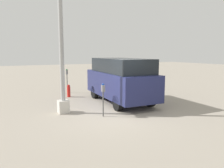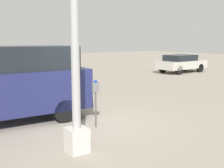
# 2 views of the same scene
# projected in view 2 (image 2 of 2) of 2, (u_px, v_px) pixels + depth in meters

# --- Properties ---
(ground_plane) EXTENTS (80.00, 80.00, 0.00)m
(ground_plane) POSITION_uv_depth(u_px,v_px,m) (89.00, 121.00, 8.58)
(ground_plane) COLOR gray
(parking_meter_near) EXTENTS (0.21, 0.14, 1.37)m
(parking_meter_near) POSITION_uv_depth(u_px,v_px,m) (96.00, 92.00, 7.86)
(parking_meter_near) COLOR #4C4C4C
(parking_meter_near) RESTS_ON ground
(lamp_post) EXTENTS (0.44, 0.44, 6.49)m
(lamp_post) POSITION_uv_depth(u_px,v_px,m) (75.00, 43.00, 5.86)
(lamp_post) COLOR beige
(lamp_post) RESTS_ON ground
(parked_van) EXTENTS (4.93, 2.21, 2.28)m
(parked_van) POSITION_uv_depth(u_px,v_px,m) (6.00, 82.00, 8.26)
(parked_van) COLOR navy
(parked_van) RESTS_ON ground
(car_distant) EXTENTS (4.16, 1.92, 1.35)m
(car_distant) POSITION_uv_depth(u_px,v_px,m) (181.00, 63.00, 21.30)
(car_distant) COLOR #B7B2A8
(car_distant) RESTS_ON ground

